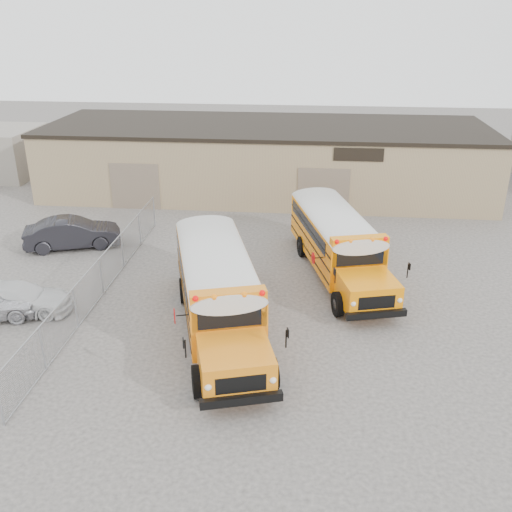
# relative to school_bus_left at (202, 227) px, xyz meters

# --- Properties ---
(ground) EXTENTS (120.00, 120.00, 0.00)m
(ground) POSITION_rel_school_bus_left_xyz_m (2.16, -7.15, -1.85)
(ground) COLOR #474441
(ground) RESTS_ON ground
(warehouse) EXTENTS (30.20, 10.20, 4.67)m
(warehouse) POSITION_rel_school_bus_left_xyz_m (2.16, 12.84, 0.52)
(warehouse) COLOR #8C7157
(warehouse) RESTS_ON ground
(chainlink_fence) EXTENTS (0.07, 18.07, 1.81)m
(chainlink_fence) POSITION_rel_school_bus_left_xyz_m (-3.84, -4.15, -0.95)
(chainlink_fence) COLOR #919399
(chainlink_fence) RESTS_ON ground
(school_bus_left) EXTENTS (5.57, 11.23, 3.20)m
(school_bus_left) POSITION_rel_school_bus_left_xyz_m (0.00, 0.00, 0.00)
(school_bus_left) COLOR orange
(school_bus_left) RESTS_ON ground
(school_bus_right) EXTENTS (5.10, 10.69, 3.04)m
(school_bus_right) POSITION_rel_school_bus_left_xyz_m (5.14, 5.49, -0.09)
(school_bus_right) COLOR orange
(school_bus_right) RESTS_ON ground
(tarp_bundle) EXTENTS (1.22, 1.22, 1.67)m
(tarp_bundle) POSITION_rel_school_bus_left_xyz_m (2.45, -8.37, -0.99)
(tarp_bundle) COLOR black
(tarp_bundle) RESTS_ON ground
(car_white) EXTENTS (4.71, 2.30, 1.32)m
(car_white) POSITION_rel_school_bus_left_xyz_m (-6.82, -6.15, -1.19)
(car_white) COLOR silver
(car_white) RESTS_ON ground
(car_dark) EXTENTS (5.29, 3.31, 1.65)m
(car_dark) POSITION_rel_school_bus_left_xyz_m (-7.35, 1.11, -1.03)
(car_dark) COLOR black
(car_dark) RESTS_ON ground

